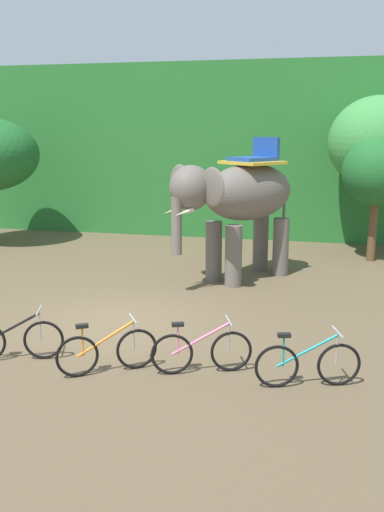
% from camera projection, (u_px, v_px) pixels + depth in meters
% --- Properties ---
extents(ground_plane, '(80.00, 80.00, 0.00)m').
position_uv_depth(ground_plane, '(115.00, 323.00, 11.71)').
color(ground_plane, brown).
extents(foliage_hedge, '(36.00, 6.00, 6.34)m').
position_uv_depth(foliage_hedge, '(220.00, 149.00, 23.01)').
color(foliage_hedge, '#28702D').
rests_on(foliage_hedge, ground).
extents(tree_center_right, '(2.06, 2.06, 3.80)m').
position_uv_depth(tree_center_right, '(377.00, 172.00, 16.63)').
color(tree_center_right, brown).
rests_on(tree_center_right, ground).
extents(tree_center, '(3.12, 3.12, 5.03)m').
position_uv_depth(tree_center, '(378.00, 142.00, 17.58)').
color(tree_center, brown).
rests_on(tree_center, ground).
extents(elephant, '(3.45, 3.89, 3.78)m').
position_uv_depth(elephant, '(240.00, 199.00, 14.60)').
color(elephant, '#665E56').
rests_on(elephant, ground).
extents(bike_black, '(1.63, 0.70, 0.92)m').
position_uv_depth(bike_black, '(14.00, 339.00, 9.75)').
color(bike_black, black).
rests_on(bike_black, ground).
extents(bike_orange, '(1.48, 0.94, 0.92)m').
position_uv_depth(bike_orange, '(107.00, 351.00, 9.25)').
color(bike_orange, black).
rests_on(bike_orange, ground).
extents(bike_pink, '(1.62, 0.72, 0.92)m').
position_uv_depth(bike_pink, '(202.00, 351.00, 9.24)').
color(bike_pink, black).
rests_on(bike_pink, ground).
extents(bike_teal, '(1.65, 0.65, 0.92)m').
position_uv_depth(bike_teal, '(308.00, 364.00, 8.75)').
color(bike_teal, black).
rests_on(bike_teal, ground).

